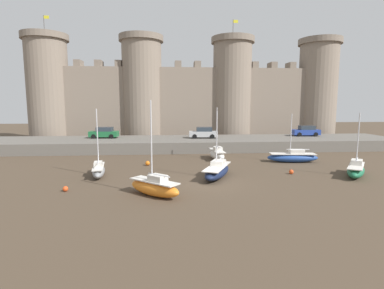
{
  "coord_description": "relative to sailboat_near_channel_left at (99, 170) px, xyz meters",
  "views": [
    {
      "loc": [
        -3.59,
        -23.79,
        6.42
      ],
      "look_at": [
        -1.24,
        5.16,
        2.5
      ],
      "focal_mm": 28.0,
      "sensor_mm": 36.0,
      "label": 1
    }
  ],
  "objects": [
    {
      "name": "mooring_buoy_near_shore",
      "position": [
        -1.39,
        -4.63,
        -0.38
      ],
      "size": [
        0.4,
        0.4,
        0.4
      ],
      "primitive_type": "sphere",
      "color": "#E04C1E",
      "rests_on": "ground"
    },
    {
      "name": "castle",
      "position": [
        9.81,
        26.91,
        7.65
      ],
      "size": [
        55.44,
        7.57,
        21.04
      ],
      "color": "gray",
      "rests_on": "ground"
    },
    {
      "name": "sailboat_midflat_centre",
      "position": [
        5.25,
        -6.22,
        0.07
      ],
      "size": [
        4.17,
        3.89,
        6.71
      ],
      "color": "orange",
      "rests_on": "ground"
    },
    {
      "name": "quay_road",
      "position": [
        9.81,
        16.36,
        0.16
      ],
      "size": [
        59.86,
        10.0,
        1.48
      ],
      "primitive_type": "cube",
      "color": "#666059",
      "rests_on": "ground"
    },
    {
      "name": "sailboat_foreground_right",
      "position": [
        20.09,
        4.98,
        0.01
      ],
      "size": [
        5.71,
        2.19,
        5.4
      ],
      "color": "#234793",
      "rests_on": "ground"
    },
    {
      "name": "mooring_buoy_near_channel",
      "position": [
        4.05,
        4.44,
        -0.34
      ],
      "size": [
        0.49,
        0.49,
        0.49
      ],
      "primitive_type": "sphere",
      "color": "orange",
      "rests_on": "ground"
    },
    {
      "name": "sailboat_foreground_left",
      "position": [
        11.92,
        7.24,
        0.07
      ],
      "size": [
        1.67,
        4.61,
        6.05
      ],
      "color": "silver",
      "rests_on": "ground"
    },
    {
      "name": "car_quay_west",
      "position": [
        11.43,
        16.63,
        1.68
      ],
      "size": [
        4.2,
        2.07,
        1.62
      ],
      "color": "#B2B5B7",
      "rests_on": "quay_road"
    },
    {
      "name": "mooring_buoy_off_centre",
      "position": [
        17.58,
        -0.57,
        -0.37
      ],
      "size": [
        0.42,
        0.42,
        0.42
      ],
      "primitive_type": "sphere",
      "color": "#E04C1E",
      "rests_on": "ground"
    },
    {
      "name": "sailboat_midflat_left",
      "position": [
        23.0,
        -1.86,
        0.02
      ],
      "size": [
        3.97,
        4.69,
        5.7
      ],
      "color": "#1E6B47",
      "rests_on": "ground"
    },
    {
      "name": "ground_plane",
      "position": [
        9.81,
        -3.04,
        -0.58
      ],
      "size": [
        160.0,
        160.0,
        0.0
      ],
      "primitive_type": "plane",
      "color": "#4C3D2D"
    },
    {
      "name": "sailboat_near_channel_left",
      "position": [
        0.0,
        0.0,
        0.0
      ],
      "size": [
        1.73,
        4.46,
        6.03
      ],
      "color": "gray",
      "rests_on": "ground"
    },
    {
      "name": "sailboat_near_channel_right",
      "position": [
        10.53,
        -1.28,
        0.02
      ],
      "size": [
        3.73,
        5.74,
        5.8
      ],
      "color": "#141E3D",
      "rests_on": "ground"
    },
    {
      "name": "car_quay_east",
      "position": [
        -3.13,
        17.87,
        1.68
      ],
      "size": [
        4.2,
        2.07,
        1.62
      ],
      "color": "#1E6638",
      "rests_on": "quay_road"
    },
    {
      "name": "car_quay_centre_west",
      "position": [
        27.79,
        18.24,
        1.68
      ],
      "size": [
        4.2,
        2.07,
        1.62
      ],
      "color": "#263F99",
      "rests_on": "quay_road"
    }
  ]
}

